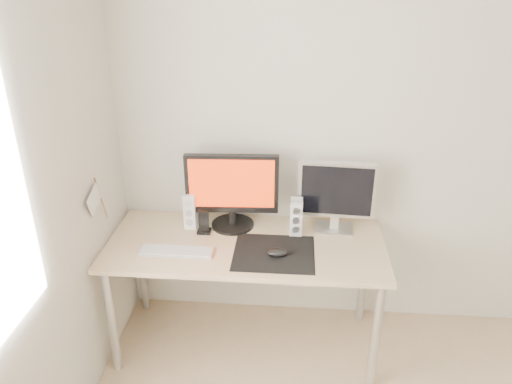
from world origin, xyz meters
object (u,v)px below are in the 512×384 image
object	(u,v)px
mouse	(277,252)
phone_dock	(204,226)
speaker_left	(190,210)
keyboard	(177,251)
desk	(246,254)
speaker_right	(296,217)
second_monitor	(337,193)
main_monitor	(232,189)

from	to	relation	value
mouse	phone_dock	xyz separation A→B (m)	(-0.45, 0.23, 0.02)
mouse	speaker_left	distance (m)	0.62
mouse	keyboard	xyz separation A→B (m)	(-0.56, -0.01, -0.02)
speaker_left	keyboard	world-z (taller)	speaker_left
mouse	desk	xyz separation A→B (m)	(-0.19, 0.13, -0.10)
speaker_right	keyboard	distance (m)	0.72
speaker_left	phone_dock	distance (m)	0.13
second_monitor	keyboard	xyz separation A→B (m)	(-0.89, -0.33, -0.23)
mouse	main_monitor	xyz separation A→B (m)	(-0.29, 0.32, 0.23)
speaker_left	desk	bearing A→B (deg)	-24.72
main_monitor	second_monitor	xyz separation A→B (m)	(0.62, 0.01, -0.01)
main_monitor	keyboard	xyz separation A→B (m)	(-0.27, -0.32, -0.25)
mouse	speaker_right	bearing A→B (deg)	69.46
speaker_left	speaker_right	xyz separation A→B (m)	(0.64, -0.03, 0.00)
mouse	desk	bearing A→B (deg)	145.26
desk	mouse	bearing A→B (deg)	-34.74
keyboard	phone_dock	distance (m)	0.26
mouse	speaker_right	world-z (taller)	speaker_right
mouse	desk	world-z (taller)	mouse
second_monitor	phone_dock	bearing A→B (deg)	-172.69
main_monitor	speaker_right	size ratio (longest dim) A/B	2.46
main_monitor	speaker_right	world-z (taller)	main_monitor
second_monitor	main_monitor	bearing A→B (deg)	-178.91
phone_dock	main_monitor	bearing A→B (deg)	28.66
second_monitor	speaker_right	xyz separation A→B (m)	(-0.23, -0.07, -0.13)
second_monitor	speaker_left	world-z (taller)	second_monitor
keyboard	phone_dock	size ratio (longest dim) A/B	3.01
main_monitor	second_monitor	bearing A→B (deg)	1.09
phone_dock	speaker_right	bearing A→B (deg)	3.15
desk	speaker_right	xyz separation A→B (m)	(0.28, 0.13, 0.19)
main_monitor	phone_dock	size ratio (longest dim) A/B	3.94
mouse	desk	distance (m)	0.25
mouse	main_monitor	world-z (taller)	main_monitor
speaker_right	phone_dock	bearing A→B (deg)	-176.85
speaker_right	desk	bearing A→B (deg)	-155.80
mouse	second_monitor	distance (m)	0.51
main_monitor	speaker_right	bearing A→B (deg)	-8.59
desk	phone_dock	distance (m)	0.30
mouse	phone_dock	bearing A→B (deg)	152.98
second_monitor	speaker_right	bearing A→B (deg)	-163.23
second_monitor	speaker_right	size ratio (longest dim) A/B	2.01
speaker_right	keyboard	xyz separation A→B (m)	(-0.66, -0.26, -0.10)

